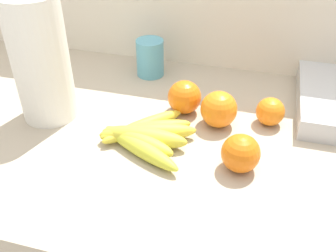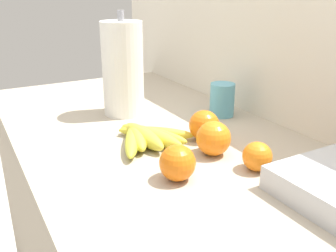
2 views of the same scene
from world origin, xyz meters
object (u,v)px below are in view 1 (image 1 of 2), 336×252
(mug, at_px, (150,58))
(orange_front, at_px, (241,153))
(orange_far_right, at_px, (184,97))
(banana_bunch, at_px, (144,136))
(orange_back_right, at_px, (219,109))
(orange_back_left, at_px, (270,112))
(paper_towel_roll, at_px, (40,60))

(mug, bearing_deg, orange_front, -49.11)
(orange_far_right, height_order, mug, mug)
(orange_front, bearing_deg, banana_bunch, 172.45)
(orange_back_right, distance_m, orange_front, 0.15)
(orange_back_right, relative_size, orange_back_left, 1.28)
(orange_front, bearing_deg, orange_back_left, 74.51)
(orange_front, relative_size, orange_far_right, 0.96)
(paper_towel_roll, bearing_deg, banana_bunch, -11.13)
(orange_back_right, bearing_deg, mug, 138.93)
(orange_back_right, height_order, mug, mug)
(banana_bunch, relative_size, mug, 2.23)
(paper_towel_roll, bearing_deg, orange_front, -9.52)
(orange_back_right, xyz_separation_m, orange_front, (0.06, -0.14, -0.00))
(orange_front, bearing_deg, orange_back_right, 115.14)
(orange_far_right, xyz_separation_m, paper_towel_roll, (-0.30, -0.09, 0.10))
(orange_front, height_order, mug, mug)
(banana_bunch, height_order, paper_towel_roll, paper_towel_roll)
(mug, bearing_deg, banana_bunch, -75.13)
(paper_towel_roll, distance_m, mug, 0.32)
(orange_back_left, height_order, mug, mug)
(orange_back_right, bearing_deg, orange_front, -64.86)
(orange_back_left, xyz_separation_m, mug, (-0.33, 0.16, 0.02))
(orange_front, distance_m, orange_far_right, 0.23)
(orange_far_right, bearing_deg, banana_bunch, -110.85)
(orange_far_right, bearing_deg, orange_back_left, 0.59)
(orange_back_right, bearing_deg, banana_bunch, -142.10)
(orange_front, bearing_deg, mug, 130.89)
(banana_bunch, bearing_deg, paper_towel_roll, 168.87)
(mug, bearing_deg, orange_back_right, -41.07)
(banana_bunch, distance_m, paper_towel_roll, 0.28)
(banana_bunch, distance_m, orange_far_right, 0.15)
(orange_back_left, relative_size, orange_front, 0.85)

